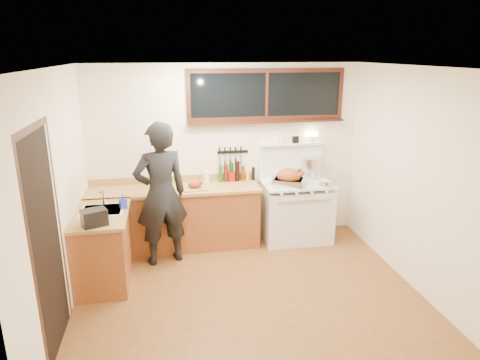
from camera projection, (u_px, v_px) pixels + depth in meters
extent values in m
cube|color=brown|center=(249.00, 294.00, 5.08)|extent=(4.00, 3.50, 0.02)
cube|color=white|center=(226.00, 153.00, 6.37)|extent=(4.00, 0.05, 2.60)
cube|color=white|center=(299.00, 266.00, 3.03)|extent=(4.00, 0.05, 2.60)
cube|color=white|center=(55.00, 200.00, 4.35)|extent=(0.05, 3.50, 2.60)
cube|color=white|center=(417.00, 180.00, 5.04)|extent=(0.05, 3.50, 2.60)
cube|color=white|center=(250.00, 65.00, 4.31)|extent=(4.00, 3.50, 0.05)
cube|color=brown|center=(175.00, 219.00, 6.18)|extent=(2.40, 0.60, 0.86)
cube|color=#B68848|center=(174.00, 189.00, 6.04)|extent=(2.44, 0.64, 0.04)
cube|color=#B68848|center=(173.00, 179.00, 6.30)|extent=(2.40, 0.03, 0.10)
sphere|color=#B78C38|center=(99.00, 213.00, 5.67)|extent=(0.03, 0.03, 0.03)
sphere|color=#B78C38|center=(137.00, 210.00, 5.75)|extent=(0.03, 0.03, 0.03)
sphere|color=#B78C38|center=(175.00, 208.00, 5.84)|extent=(0.03, 0.03, 0.03)
sphere|color=#B78C38|center=(211.00, 206.00, 5.92)|extent=(0.03, 0.03, 0.03)
sphere|color=#B78C38|center=(243.00, 204.00, 6.00)|extent=(0.03, 0.03, 0.03)
cube|color=brown|center=(103.00, 249.00, 5.25)|extent=(0.60, 1.05, 0.86)
cube|color=#B68848|center=(101.00, 214.00, 5.12)|extent=(0.64, 1.09, 0.04)
cube|color=white|center=(103.00, 215.00, 5.21)|extent=(0.45, 0.40, 0.14)
cube|color=white|center=(102.00, 210.00, 5.19)|extent=(0.50, 0.45, 0.01)
cylinder|color=silver|center=(103.00, 196.00, 5.32)|extent=(0.02, 0.02, 0.24)
cylinder|color=silver|center=(101.00, 190.00, 5.22)|extent=(0.02, 0.18, 0.02)
cube|color=white|center=(295.00, 213.00, 6.44)|extent=(1.00, 0.70, 0.82)
cube|color=white|center=(297.00, 183.00, 6.31)|extent=(1.02, 0.72, 0.03)
cube|color=white|center=(303.00, 215.00, 6.09)|extent=(0.88, 0.02, 0.46)
cylinder|color=silver|center=(304.00, 201.00, 6.00)|extent=(0.75, 0.02, 0.02)
cylinder|color=white|center=(282.00, 194.00, 5.92)|extent=(0.04, 0.03, 0.04)
cylinder|color=white|center=(297.00, 194.00, 5.96)|extent=(0.04, 0.03, 0.04)
cylinder|color=white|center=(312.00, 193.00, 6.00)|extent=(0.04, 0.03, 0.04)
cylinder|color=white|center=(327.00, 192.00, 6.03)|extent=(0.04, 0.03, 0.04)
cube|color=white|center=(291.00, 161.00, 6.53)|extent=(1.00, 0.05, 0.50)
cube|color=white|center=(292.00, 144.00, 6.43)|extent=(1.00, 0.12, 0.03)
cylinder|color=white|center=(311.00, 139.00, 6.46)|extent=(0.10, 0.10, 0.10)
cube|color=#FFE5B2|center=(312.00, 134.00, 6.44)|extent=(0.18, 0.09, 0.06)
cube|color=black|center=(296.00, 140.00, 6.41)|extent=(0.09, 0.05, 0.10)
cylinder|color=white|center=(281.00, 141.00, 6.38)|extent=(0.04, 0.04, 0.09)
cylinder|color=white|center=(277.00, 141.00, 6.37)|extent=(0.04, 0.04, 0.09)
cube|color=black|center=(267.00, 95.00, 6.18)|extent=(2.20, 0.01, 0.62)
cube|color=black|center=(267.00, 70.00, 6.08)|extent=(2.32, 0.04, 0.06)
cube|color=black|center=(266.00, 118.00, 6.28)|extent=(2.32, 0.04, 0.06)
cube|color=black|center=(188.00, 96.00, 5.99)|extent=(0.06, 0.04, 0.62)
cube|color=black|center=(340.00, 93.00, 6.37)|extent=(0.06, 0.04, 0.62)
cube|color=black|center=(267.00, 95.00, 6.18)|extent=(0.04, 0.04, 0.62)
cube|color=black|center=(267.00, 122.00, 6.25)|extent=(2.32, 0.13, 0.03)
cube|color=black|center=(48.00, 245.00, 3.91)|extent=(0.01, 0.86, 2.10)
cube|color=black|center=(34.00, 271.00, 3.46)|extent=(0.01, 0.07, 2.10)
cube|color=black|center=(60.00, 225.00, 4.37)|extent=(0.01, 0.07, 2.10)
cube|color=black|center=(32.00, 128.00, 3.60)|extent=(0.01, 1.04, 0.07)
cube|color=black|center=(233.00, 152.00, 6.35)|extent=(0.46, 0.02, 0.04)
cube|color=silver|center=(220.00, 160.00, 6.33)|extent=(0.02, 0.00, 0.18)
cube|color=black|center=(220.00, 151.00, 6.29)|extent=(0.02, 0.02, 0.10)
cube|color=silver|center=(225.00, 160.00, 6.34)|extent=(0.02, 0.00, 0.18)
cube|color=black|center=(225.00, 150.00, 6.30)|extent=(0.02, 0.02, 0.10)
cube|color=silver|center=(230.00, 159.00, 6.36)|extent=(0.02, 0.00, 0.18)
cube|color=black|center=(230.00, 150.00, 6.32)|extent=(0.02, 0.02, 0.10)
cube|color=silver|center=(236.00, 159.00, 6.37)|extent=(0.03, 0.00, 0.18)
cube|color=black|center=(236.00, 150.00, 6.33)|extent=(0.02, 0.02, 0.10)
cube|color=silver|center=(241.00, 159.00, 6.38)|extent=(0.03, 0.00, 0.18)
cube|color=black|center=(241.00, 150.00, 6.34)|extent=(0.02, 0.02, 0.10)
imported|color=black|center=(161.00, 194.00, 5.58)|extent=(0.80, 0.64, 1.92)
imported|color=#243CB5|center=(123.00, 202.00, 5.23)|extent=(0.11, 0.11, 0.18)
cube|color=black|center=(94.00, 218.00, 4.72)|extent=(0.32, 0.27, 0.18)
cube|color=#B68848|center=(195.00, 188.00, 5.99)|extent=(0.38, 0.31, 0.02)
ellipsoid|color=#9B491C|center=(195.00, 184.00, 5.97)|extent=(0.21, 0.16, 0.11)
sphere|color=#9B491C|center=(201.00, 181.00, 6.02)|extent=(0.04, 0.04, 0.04)
sphere|color=#9B491C|center=(201.00, 183.00, 5.94)|extent=(0.04, 0.04, 0.04)
cube|color=silver|center=(288.00, 182.00, 6.15)|extent=(0.54, 0.48, 0.10)
cube|color=#3F3F42|center=(288.00, 180.00, 6.14)|extent=(0.47, 0.42, 0.03)
torus|color=silver|center=(273.00, 179.00, 6.10)|extent=(0.05, 0.09, 0.10)
torus|color=silver|center=(304.00, 178.00, 6.17)|extent=(0.05, 0.09, 0.10)
ellipsoid|color=#9B491C|center=(289.00, 176.00, 6.12)|extent=(0.42, 0.38, 0.22)
cylinder|color=#9B491C|center=(298.00, 176.00, 6.06)|extent=(0.13, 0.10, 0.10)
sphere|color=#9B491C|center=(303.00, 173.00, 6.06)|extent=(0.07, 0.07, 0.07)
cylinder|color=#9B491C|center=(295.00, 173.00, 6.22)|extent=(0.13, 0.10, 0.10)
sphere|color=#9B491C|center=(299.00, 170.00, 6.22)|extent=(0.07, 0.07, 0.07)
cylinder|color=silver|center=(312.00, 167.00, 6.52)|extent=(0.37, 0.37, 0.31)
cylinder|color=silver|center=(301.00, 172.00, 6.59)|extent=(0.16, 0.16, 0.12)
cylinder|color=black|center=(299.00, 167.00, 6.68)|extent=(0.02, 0.16, 0.02)
cylinder|color=silver|center=(327.00, 185.00, 6.14)|extent=(0.26, 0.26, 0.02)
sphere|color=black|center=(327.00, 184.00, 6.14)|extent=(0.03, 0.03, 0.03)
cube|color=maroon|center=(231.00, 177.00, 6.33)|extent=(0.11, 0.09, 0.15)
cylinder|color=white|center=(206.00, 177.00, 6.25)|extent=(0.12, 0.12, 0.17)
cylinder|color=black|center=(221.00, 174.00, 6.30)|extent=(0.06, 0.06, 0.25)
cylinder|color=black|center=(226.00, 173.00, 6.31)|extent=(0.07, 0.07, 0.26)
cylinder|color=black|center=(231.00, 172.00, 6.32)|extent=(0.06, 0.06, 0.28)
cylinder|color=black|center=(237.00, 171.00, 6.33)|extent=(0.07, 0.07, 0.30)
cylinder|color=black|center=(243.00, 173.00, 6.36)|extent=(0.06, 0.06, 0.22)
cylinder|color=black|center=(248.00, 174.00, 6.37)|extent=(0.06, 0.06, 0.18)
cylinder|color=black|center=(253.00, 174.00, 6.39)|extent=(0.05, 0.05, 0.20)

